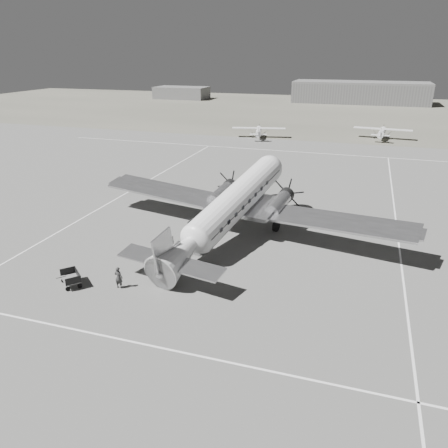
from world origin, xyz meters
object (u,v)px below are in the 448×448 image
Objects in this scene: hangar_main at (360,92)px; light_plane_left at (259,132)px; ground_crew at (119,278)px; ramp_agent at (159,251)px; shed_secondary at (182,93)px; light_plane_right at (382,133)px; dc3_airliner at (231,208)px; baggage_cart_far at (71,279)px; passenger at (171,245)px; baggage_cart_near at (154,259)px.

light_plane_left is at bearing -103.33° from hangar_main.
ramp_agent is (0.93, 4.65, 0.15)m from ground_crew.
shed_secondary is 88.44m from light_plane_right.
hangar_main is 118.29m from dc3_airliner.
light_plane_right reaches higher than baggage_cart_far.
passenger is at bearing -101.08° from light_plane_right.
light_plane_right is (6.13, -63.72, -2.18)m from hangar_main.
dc3_airliner is 16.39× the size of baggage_cart_near.
ground_crew is at bearing -176.88° from ramp_agent.
passenger reaches higher than baggage_cart_far.
light_plane_left is at bearing -56.05° from shed_secondary.
hangar_main is at bearing -96.24° from ground_crew.
light_plane_left is (-16.49, -69.62, -2.23)m from hangar_main.
hangar_main is 2.33× the size of shed_secondary.
ramp_agent reaches higher than ground_crew.
ramp_agent is at bearing -112.76° from dc3_airliner.
light_plane_right reaches higher than ground_crew.
shed_secondary is at bearing 126.30° from dc3_airliner.
ground_crew is (47.74, -123.74, -1.18)m from shed_secondary.
dc3_airliner is 16.76× the size of baggage_cart_far.
shed_secondary is 10.48× the size of passenger.
ground_crew is at bearing -100.61° from light_plane_right.
light_plane_left is 5.49× the size of baggage_cart_near.
ramp_agent is (0.14, 0.71, 0.44)m from baggage_cart_near.
passenger is at bearing -96.30° from light_plane_left.
baggage_cart_near is at bearing -97.01° from light_plane_left.
ramp_agent is at bearing -95.22° from hangar_main.
hangar_main is 125.36m from baggage_cart_near.
hangar_main is 60.22m from shed_secondary.
shed_secondary is at bearing 78.96° from baggage_cart_near.
light_plane_right reaches higher than light_plane_left.
dc3_airliner is 49.35m from light_plane_left.
baggage_cart_near is (-11.47, -124.80, -2.77)m from hangar_main.
baggage_cart_near is (-4.21, -6.74, -2.41)m from dc3_airliner.
baggage_cart_near is (48.53, -119.80, -1.47)m from shed_secondary.
baggage_cart_far is 0.95× the size of ramp_agent.
hangar_main reaches higher than light_plane_left.
dc3_airliner reaches higher than shed_secondary.
dc3_airliner is (-7.26, -118.06, -0.36)m from hangar_main.
shed_secondary is at bearing 143.58° from light_plane_right.
light_plane_left is 6.02× the size of passenger.
shed_secondary is 132.64m from ground_crew.
light_plane_right reaches higher than passenger.
baggage_cart_near is (-17.60, -61.08, -0.59)m from light_plane_right.
light_plane_right is (22.62, 5.90, 0.05)m from light_plane_left.
shed_secondary is 11.01× the size of ground_crew.
light_plane_left reaches higher than baggage_cart_near.
hangar_main is 22.80× the size of baggage_cart_far.
hangar_main is 130.46m from baggage_cart_far.
dc3_airliner reaches higher than light_plane_left.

